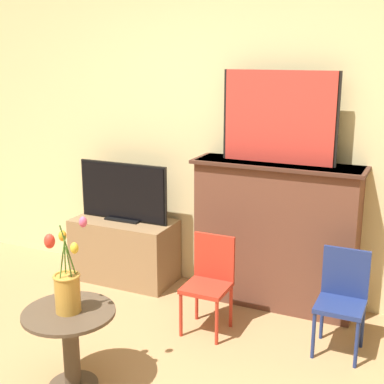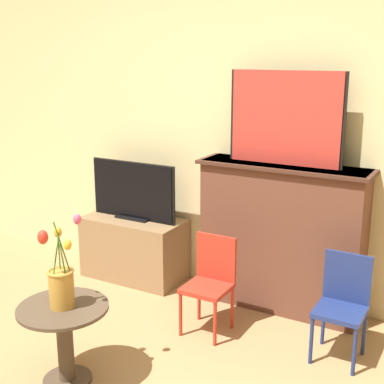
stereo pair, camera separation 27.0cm
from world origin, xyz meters
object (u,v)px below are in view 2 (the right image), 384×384
object	(u,v)px
painting	(285,118)
chair_blue	(343,301)
tv_monitor	(133,191)
vase_tulips	(61,281)
chair_red	(211,278)

from	to	relation	value
painting	chair_blue	size ratio (longest dim) A/B	1.25
tv_monitor	vase_tulips	bearing A→B (deg)	-69.78
painting	chair_red	size ratio (longest dim) A/B	1.25
tv_monitor	vase_tulips	world-z (taller)	vase_tulips
tv_monitor	chair_blue	distance (m)	1.93
tv_monitor	chair_blue	size ratio (longest dim) A/B	1.20
tv_monitor	chair_blue	xyz separation A→B (m)	(1.85, -0.37, -0.38)
tv_monitor	chair_red	size ratio (longest dim) A/B	1.20
chair_red	chair_blue	world-z (taller)	same
vase_tulips	chair_red	bearing A→B (deg)	65.25
chair_blue	vase_tulips	bearing A→B (deg)	-140.93
vase_tulips	painting	bearing A→B (deg)	64.34
painting	chair_blue	xyz separation A→B (m)	(0.59, -0.45, -1.05)
chair_red	tv_monitor	bearing A→B (deg)	153.98
painting	vase_tulips	size ratio (longest dim) A/B	1.56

